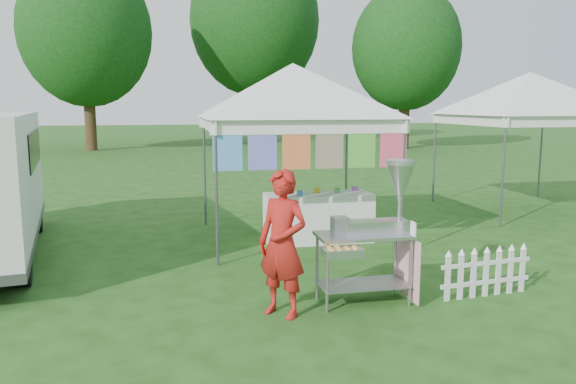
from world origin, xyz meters
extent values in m
plane|color=#1F4313|center=(0.00, 0.00, 0.00)|extent=(120.00, 120.00, 0.00)
cylinder|color=#59595E|center=(-1.42, 2.08, 1.05)|extent=(0.04, 0.04, 2.10)
cylinder|color=#59595E|center=(1.42, 2.08, 1.05)|extent=(0.04, 0.04, 2.10)
cylinder|color=#59595E|center=(-1.42, 4.92, 1.05)|extent=(0.04, 0.04, 2.10)
cylinder|color=#59595E|center=(1.42, 4.92, 1.05)|extent=(0.04, 0.04, 2.10)
cube|color=white|center=(0.00, 2.08, 2.00)|extent=(3.00, 0.03, 0.22)
cube|color=white|center=(0.00, 4.92, 2.00)|extent=(3.00, 0.03, 0.22)
pyramid|color=white|center=(0.00, 3.50, 3.00)|extent=(4.24, 4.24, 0.90)
cylinder|color=#59595E|center=(0.00, 2.08, 2.08)|extent=(3.00, 0.03, 0.03)
cube|color=blue|center=(-1.25, 2.08, 1.73)|extent=(0.42, 0.01, 0.70)
cube|color=#A417A3|center=(-0.75, 2.08, 1.73)|extent=(0.42, 0.01, 0.70)
cube|color=red|center=(-0.25, 2.08, 1.73)|extent=(0.42, 0.01, 0.70)
cube|color=#FFB30D|center=(0.25, 2.08, 1.73)|extent=(0.42, 0.01, 0.70)
cube|color=#189246|center=(0.75, 2.08, 1.73)|extent=(0.42, 0.01, 0.70)
cube|color=#DF1BA6|center=(1.25, 2.08, 1.73)|extent=(0.42, 0.01, 0.70)
cylinder|color=#59595E|center=(4.08, 3.58, 1.05)|extent=(0.04, 0.04, 2.10)
cylinder|color=#59595E|center=(4.08, 6.42, 1.05)|extent=(0.04, 0.04, 2.10)
cylinder|color=#59595E|center=(6.92, 6.42, 1.05)|extent=(0.04, 0.04, 2.10)
cube|color=white|center=(5.50, 3.58, 2.00)|extent=(3.00, 0.03, 0.22)
cube|color=white|center=(5.50, 6.42, 2.00)|extent=(3.00, 0.03, 0.22)
pyramid|color=white|center=(5.50, 5.00, 3.00)|extent=(4.24, 4.24, 0.90)
cylinder|color=#59595E|center=(5.50, 3.58, 2.08)|extent=(3.00, 0.03, 0.03)
cylinder|color=#321D12|center=(-6.00, 24.00, 1.98)|extent=(0.56, 0.56, 3.96)
ellipsoid|color=#1E5818|center=(-6.00, 24.00, 5.85)|extent=(6.40, 6.40, 7.36)
cylinder|color=#321D12|center=(3.00, 28.00, 2.42)|extent=(0.56, 0.56, 4.84)
ellipsoid|color=#1E5818|center=(3.00, 28.00, 7.15)|extent=(7.60, 7.60, 8.74)
cylinder|color=#321D12|center=(10.00, 22.00, 1.76)|extent=(0.56, 0.56, 3.52)
ellipsoid|color=#1E5818|center=(10.00, 22.00, 5.20)|extent=(5.60, 5.60, 6.44)
cylinder|color=gray|center=(-0.37, -0.06, 0.41)|extent=(0.04, 0.04, 0.82)
cylinder|color=gray|center=(0.62, -0.06, 0.41)|extent=(0.04, 0.04, 0.82)
cylinder|color=gray|center=(-0.37, 0.39, 0.41)|extent=(0.04, 0.04, 0.82)
cylinder|color=gray|center=(0.62, 0.39, 0.41)|extent=(0.04, 0.04, 0.82)
cube|color=gray|center=(0.13, 0.17, 0.23)|extent=(1.04, 0.52, 0.01)
cube|color=#B7B7BC|center=(0.13, 0.17, 0.82)|extent=(1.09, 0.55, 0.04)
cube|color=#B7B7BC|center=(0.29, 0.21, 0.90)|extent=(0.77, 0.23, 0.14)
cube|color=gray|center=(-0.15, 0.21, 0.94)|extent=(0.18, 0.20, 0.20)
cylinder|color=gray|center=(0.58, 0.21, 1.23)|extent=(0.05, 0.05, 0.82)
cone|color=#B7B7BC|center=(0.58, 0.21, 1.45)|extent=(0.33, 0.33, 0.36)
cylinder|color=#B7B7BC|center=(0.58, 0.21, 1.65)|extent=(0.35, 0.35, 0.05)
cube|color=#B7B7BC|center=(-0.24, -0.18, 0.73)|extent=(0.44, 0.27, 0.09)
cube|color=pink|center=(0.68, 0.17, 0.41)|extent=(0.02, 0.68, 0.74)
cube|color=white|center=(0.62, -0.09, 0.93)|extent=(0.01, 0.13, 0.16)
imported|color=#AC1A15|center=(-0.87, -0.03, 0.81)|extent=(0.70, 0.69, 1.63)
cube|color=black|center=(-4.22, 3.92, 1.61)|extent=(0.49, 2.82, 0.57)
cylinder|color=black|center=(-3.97, 1.64, 0.35)|extent=(0.34, 0.73, 0.71)
cylinder|color=black|center=(-4.52, 4.92, 0.35)|extent=(0.34, 0.73, 0.71)
cube|color=silver|center=(1.13, 0.01, 0.28)|extent=(0.07, 0.03, 0.56)
cube|color=silver|center=(1.31, 0.03, 0.28)|extent=(0.07, 0.03, 0.56)
cube|color=silver|center=(1.49, 0.05, 0.28)|extent=(0.07, 0.03, 0.56)
cube|color=silver|center=(1.67, 0.07, 0.28)|extent=(0.07, 0.03, 0.56)
cube|color=silver|center=(1.84, 0.09, 0.28)|extent=(0.07, 0.03, 0.56)
cube|color=silver|center=(2.02, 0.11, 0.28)|extent=(0.07, 0.03, 0.56)
cube|color=silver|center=(2.20, 0.13, 0.28)|extent=(0.07, 0.03, 0.56)
cube|color=silver|center=(1.67, 0.07, 0.18)|extent=(1.25, 0.17, 0.05)
cube|color=silver|center=(1.67, 0.07, 0.42)|extent=(1.25, 0.17, 0.05)
cube|color=white|center=(0.39, 3.21, 0.41)|extent=(1.80, 0.70, 0.82)
camera|label=1|loc=(-2.02, -5.87, 2.32)|focal=35.00mm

